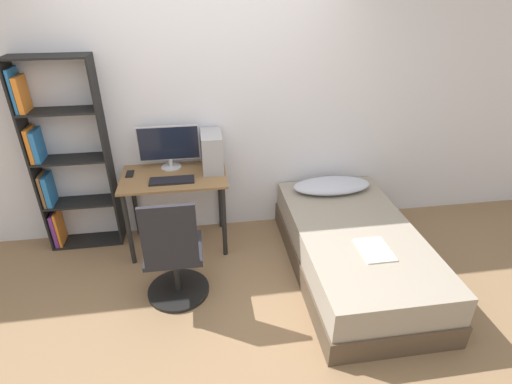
% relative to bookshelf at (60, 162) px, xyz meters
% --- Properties ---
extents(ground_plane, '(14.00, 14.00, 0.00)m').
position_rel_bookshelf_xyz_m(ground_plane, '(1.34, -1.27, -0.89)').
color(ground_plane, '#846647').
extents(wall_back, '(8.00, 0.05, 2.50)m').
position_rel_bookshelf_xyz_m(wall_back, '(1.34, 0.15, 0.36)').
color(wall_back, silver).
rests_on(wall_back, ground_plane).
extents(desk, '(0.96, 0.59, 0.76)m').
position_rel_bookshelf_xyz_m(desk, '(1.01, -0.17, -0.26)').
color(desk, brown).
rests_on(desk, ground_plane).
extents(bookshelf, '(0.67, 0.24, 1.82)m').
position_rel_bookshelf_xyz_m(bookshelf, '(0.00, 0.00, 0.00)').
color(bookshelf, black).
rests_on(bookshelf, ground_plane).
extents(office_chair, '(0.52, 0.52, 0.97)m').
position_rel_bookshelf_xyz_m(office_chair, '(1.00, -0.94, -0.52)').
color(office_chair, black).
rests_on(office_chair, ground_plane).
extents(bed, '(1.04, 1.92, 0.46)m').
position_rel_bookshelf_xyz_m(bed, '(2.56, -0.84, -0.66)').
color(bed, '#4C3D2D').
rests_on(bed, ground_plane).
extents(pillow, '(0.79, 0.36, 0.11)m').
position_rel_bookshelf_xyz_m(pillow, '(2.56, -0.14, -0.37)').
color(pillow, '#B2B7C6').
rests_on(pillow, bed).
extents(magazine, '(0.24, 0.32, 0.01)m').
position_rel_bookshelf_xyz_m(magazine, '(2.58, -1.16, -0.42)').
color(magazine, silver).
rests_on(magazine, bed).
extents(monitor, '(0.57, 0.19, 0.41)m').
position_rel_bookshelf_xyz_m(monitor, '(0.99, 0.01, 0.09)').
color(monitor, '#B7B7BC').
rests_on(monitor, desk).
extents(keyboard, '(0.40, 0.15, 0.02)m').
position_rel_bookshelf_xyz_m(keyboard, '(1.00, -0.29, -0.12)').
color(keyboard, black).
rests_on(keyboard, desk).
extents(pc_tower, '(0.19, 0.35, 0.35)m').
position_rel_bookshelf_xyz_m(pc_tower, '(1.38, -0.07, 0.05)').
color(pc_tower, '#99999E').
rests_on(pc_tower, desk).
extents(phone, '(0.07, 0.14, 0.01)m').
position_rel_bookshelf_xyz_m(phone, '(0.61, -0.09, -0.13)').
color(phone, black).
rests_on(phone, desk).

